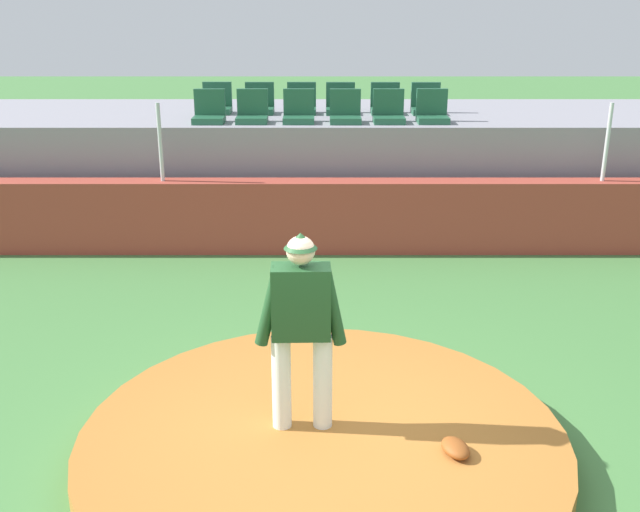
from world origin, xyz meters
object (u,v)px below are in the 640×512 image
at_px(stadium_chair_0, 207,112).
at_px(stadium_chair_10, 383,104).
at_px(stadium_chair_3, 343,112).
at_px(stadium_chair_2, 296,112).
at_px(stadium_chair_6, 215,104).
at_px(fielding_glove, 453,448).
at_px(stadium_chair_11, 424,104).
at_px(stadium_chair_4, 386,112).
at_px(stadium_chair_8, 299,104).
at_px(stadium_chair_5, 430,112).
at_px(pitcher, 299,318).
at_px(stadium_chair_1, 250,112).
at_px(stadium_chair_7, 257,104).
at_px(stadium_chair_9, 338,104).

bearing_deg(stadium_chair_0, stadium_chair_10, -162.09).
height_order(stadium_chair_0, stadium_chair_3, same).
distance_m(stadium_chair_2, stadium_chair_6, 1.68).
relative_size(fielding_glove, stadium_chair_6, 0.60).
bearing_deg(stadium_chair_0, stadium_chair_11, -165.59).
bearing_deg(stadium_chair_4, stadium_chair_8, -33.68).
xyz_separation_m(stadium_chair_5, stadium_chair_10, (-0.66, 0.88, 0.00)).
xyz_separation_m(stadium_chair_2, stadium_chair_11, (2.10, 0.89, 0.00)).
bearing_deg(stadium_chair_8, stadium_chair_6, -1.09).
xyz_separation_m(pitcher, stadium_chair_1, (-0.90, 6.18, 0.71)).
height_order(pitcher, stadium_chair_2, stadium_chair_2).
xyz_separation_m(stadium_chair_6, stadium_chair_11, (3.49, -0.06, 0.00)).
xyz_separation_m(stadium_chair_5, stadium_chair_7, (-2.76, 0.90, 0.00)).
bearing_deg(stadium_chair_7, stadium_chair_1, 87.35).
bearing_deg(stadium_chair_8, stadium_chair_1, 50.80).
relative_size(stadium_chair_0, stadium_chair_1, 1.00).
distance_m(stadium_chair_1, stadium_chair_9, 1.66).
bearing_deg(stadium_chair_11, fielding_glove, 84.71).
bearing_deg(stadium_chair_6, fielding_glove, 110.35).
bearing_deg(stadium_chair_10, stadium_chair_6, -0.91).
bearing_deg(stadium_chair_2, stadium_chair_10, -147.69).
bearing_deg(stadium_chair_6, stadium_chair_9, 178.78).
relative_size(stadium_chair_0, stadium_chair_9, 1.00).
height_order(pitcher, stadium_chair_1, stadium_chair_1).
xyz_separation_m(fielding_glove, stadium_chair_7, (-2.08, 7.52, 1.64)).
bearing_deg(stadium_chair_8, stadium_chair_5, 156.31).
xyz_separation_m(pitcher, stadium_chair_8, (-0.16, 7.10, 0.71)).
distance_m(stadium_chair_7, stadium_chair_11, 2.78).
distance_m(stadium_chair_4, stadium_chair_7, 2.27).
bearing_deg(stadium_chair_1, stadium_chair_3, 179.54).
distance_m(stadium_chair_9, stadium_chair_10, 0.75).
bearing_deg(stadium_chair_2, stadium_chair_1, -0.04).
xyz_separation_m(stadium_chair_4, stadium_chair_9, (-0.73, 0.90, 0.00)).
xyz_separation_m(stadium_chair_0, stadium_chair_7, (0.71, 0.93, 0.00)).
bearing_deg(fielding_glove, stadium_chair_0, -174.64).
relative_size(stadium_chair_2, stadium_chair_10, 1.00).
xyz_separation_m(stadium_chair_1, stadium_chair_9, (1.40, 0.90, 0.00)).
relative_size(stadium_chair_4, stadium_chair_9, 1.00).
bearing_deg(stadium_chair_8, stadium_chair_3, 127.13).
bearing_deg(stadium_chair_5, stadium_chair_4, 1.24).
bearing_deg(stadium_chair_8, stadium_chair_9, 178.49).
bearing_deg(stadium_chair_8, stadium_chair_7, -0.06).
xyz_separation_m(stadium_chair_5, stadium_chair_9, (-1.41, 0.88, 0.00)).
xyz_separation_m(pitcher, stadium_chair_0, (-1.57, 6.17, 0.71)).
distance_m(stadium_chair_7, stadium_chair_8, 0.70).
distance_m(stadium_chair_5, stadium_chair_8, 2.24).
xyz_separation_m(stadium_chair_3, stadium_chair_7, (-1.40, 0.93, 0.00)).
bearing_deg(stadium_chair_4, stadium_chair_2, -0.06).
relative_size(pitcher, stadium_chair_7, 3.42).
distance_m(stadium_chair_2, stadium_chair_4, 1.40).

